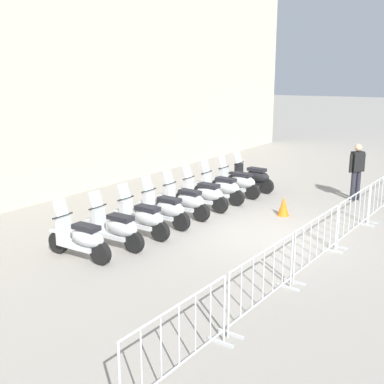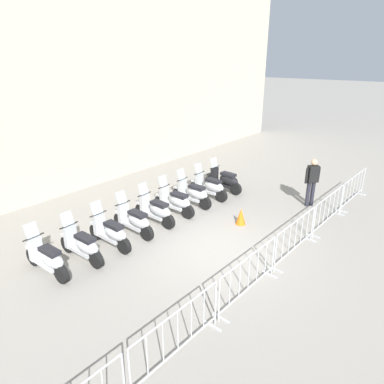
{
  "view_description": "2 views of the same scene",
  "coord_description": "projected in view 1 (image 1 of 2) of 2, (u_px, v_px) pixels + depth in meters",
  "views": [
    {
      "loc": [
        -11.3,
        -3.12,
        3.99
      ],
      "look_at": [
        0.12,
        2.0,
        0.84
      ],
      "focal_mm": 46.88,
      "sensor_mm": 36.0,
      "label": 1
    },
    {
      "loc": [
        -7.98,
        -3.7,
        5.29
      ],
      "look_at": [
        1.32,
        1.53,
        0.96
      ],
      "focal_mm": 33.58,
      "sensor_mm": 36.0,
      "label": 2
    }
  ],
  "objects": [
    {
      "name": "motorcycle_6",
      "position": [
        221.0,
        188.0,
        14.94
      ],
      "size": [
        0.67,
        1.72,
        1.24
      ],
      "color": "black",
      "rests_on": "ground"
    },
    {
      "name": "barrier_segment_0",
      "position": [
        179.0,
        341.0,
        6.49
      ],
      "size": [
        2.2,
        0.84,
        1.07
      ],
      "color": "#B2B5B7",
      "rests_on": "ground"
    },
    {
      "name": "motorcycle_3",
      "position": [
        164.0,
        209.0,
        12.72
      ],
      "size": [
        0.69,
        1.71,
        1.24
      ],
      "color": "black",
      "rests_on": "ground"
    },
    {
      "name": "barrier_segment_2",
      "position": [
        317.0,
        242.0,
        10.17
      ],
      "size": [
        2.2,
        0.84,
        1.07
      ],
      "color": "#B2B5B7",
      "rests_on": "ground"
    },
    {
      "name": "traffic_cone",
      "position": [
        284.0,
        206.0,
        13.7
      ],
      "size": [
        0.32,
        0.32,
        0.55
      ],
      "primitive_type": "cone",
      "color": "orange",
      "rests_on": "ground"
    },
    {
      "name": "motorcycle_2",
      "position": [
        142.0,
        219.0,
        11.96
      ],
      "size": [
        0.66,
        1.72,
        1.24
      ],
      "color": "black",
      "rests_on": "ground"
    },
    {
      "name": "motorcycle_8",
      "position": [
        252.0,
        178.0,
        16.37
      ],
      "size": [
        0.71,
        1.71,
        1.24
      ],
      "color": "black",
      "rests_on": "ground"
    },
    {
      "name": "officer_near_row_end",
      "position": [
        357.0,
        168.0,
        15.17
      ],
      "size": [
        0.41,
        0.42,
        1.73
      ],
      "color": "#23232D",
      "rests_on": "ground"
    },
    {
      "name": "barrier_segment_4",
      "position": [
        382.0,
        195.0,
        13.84
      ],
      "size": [
        2.2,
        0.84,
        1.07
      ],
      "color": "#B2B5B7",
      "rests_on": "ground"
    },
    {
      "name": "motorcycle_1",
      "position": [
        115.0,
        229.0,
        11.23
      ],
      "size": [
        0.64,
        1.72,
        1.24
      ],
      "color": "black",
      "rests_on": "ground"
    },
    {
      "name": "ground_plane",
      "position": [
        265.0,
        235.0,
        12.21
      ],
      "size": [
        120.0,
        120.0,
        0.0
      ],
      "primitive_type": "plane",
      "color": "gray"
    },
    {
      "name": "motorcycle_0",
      "position": [
        81.0,
        239.0,
        10.56
      ],
      "size": [
        0.63,
        1.72,
        1.24
      ],
      "color": "black",
      "rests_on": "ground"
    },
    {
      "name": "motorcycle_5",
      "position": [
        204.0,
        194.0,
        14.21
      ],
      "size": [
        0.65,
        1.72,
        1.24
      ],
      "color": "black",
      "rests_on": "ground"
    },
    {
      "name": "barrier_segment_1",
      "position": [
        263.0,
        281.0,
        8.33
      ],
      "size": [
        2.2,
        0.84,
        1.07
      ],
      "color": "#B2B5B7",
      "rests_on": "ground"
    },
    {
      "name": "motorcycle_7",
      "position": [
        237.0,
        183.0,
        15.65
      ],
      "size": [
        0.69,
        1.71,
        1.24
      ],
      "color": "black",
      "rests_on": "ground"
    },
    {
      "name": "motorcycle_4",
      "position": [
        185.0,
        202.0,
        13.47
      ],
      "size": [
        0.68,
        1.71,
        1.24
      ],
      "color": "black",
      "rests_on": "ground"
    },
    {
      "name": "barrier_segment_3",
      "position": [
        354.0,
        215.0,
        12.0
      ],
      "size": [
        2.2,
        0.84,
        1.07
      ],
      "color": "#B2B5B7",
      "rests_on": "ground"
    }
  ]
}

